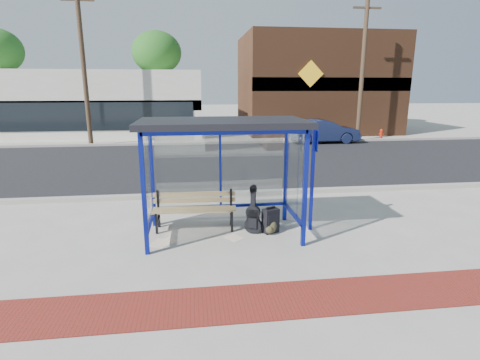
{
  "coord_description": "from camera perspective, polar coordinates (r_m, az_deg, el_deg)",
  "views": [
    {
      "loc": [
        -0.6,
        -7.4,
        3.05
      ],
      "look_at": [
        0.37,
        0.2,
        1.14
      ],
      "focal_mm": 28.0,
      "sensor_mm": 36.0,
      "label": 1
    }
  ],
  "objects": [
    {
      "name": "fire_hydrant",
      "position": [
        23.75,
        20.71,
        6.59
      ],
      "size": [
        0.28,
        0.19,
        0.65
      ],
      "rotation": [
        0.0,
        0.0,
        -0.04
      ],
      "color": "red",
      "rests_on": "ground"
    },
    {
      "name": "utility_pole_west",
      "position": [
        21.51,
        -22.73,
        15.8
      ],
      "size": [
        1.6,
        0.24,
        8.0
      ],
      "color": "#4C3826",
      "rests_on": "ground"
    },
    {
      "name": "far_sidewalk",
      "position": [
        22.61,
        -5.75,
        6.2
      ],
      "size": [
        60.0,
        4.0,
        0.01
      ],
      "primitive_type": "cube",
      "color": "#B2ADA0",
      "rests_on": "ground"
    },
    {
      "name": "newspaper_a",
      "position": [
        7.78,
        -12.02,
        -9.37
      ],
      "size": [
        0.46,
        0.51,
        0.01
      ],
      "primitive_type": "cube",
      "rotation": [
        0.0,
        0.0,
        1.17
      ],
      "color": "white",
      "rests_on": "ground"
    },
    {
      "name": "utility_pole_east",
      "position": [
        22.93,
        18.19,
        15.99
      ],
      "size": [
        1.6,
        0.24,
        8.0
      ],
      "color": "#4C3826",
      "rests_on": "ground"
    },
    {
      "name": "backpack",
      "position": [
        8.04,
        4.59,
        -7.1
      ],
      "size": [
        0.33,
        0.32,
        0.33
      ],
      "rotation": [
        0.0,
        0.0,
        -0.36
      ],
      "color": "#32301C",
      "rests_on": "ground"
    },
    {
      "name": "sign_post",
      "position": [
        8.06,
        11.06,
        1.42
      ],
      "size": [
        0.11,
        0.3,
        2.36
      ],
      "rotation": [
        0.0,
        0.0,
        -0.1
      ],
      "color": "#0E169A",
      "rests_on": "ground"
    },
    {
      "name": "storefront_white",
      "position": [
        26.76,
        -26.05,
        10.38
      ],
      "size": [
        18.0,
        6.04,
        4.0
      ],
      "color": "silver",
      "rests_on": "ground"
    },
    {
      "name": "guitar_bag",
      "position": [
        7.98,
        2.0,
        -5.63
      ],
      "size": [
        0.38,
        0.24,
        1.0
      ],
      "rotation": [
        0.0,
        0.0,
        -0.42
      ],
      "color": "black",
      "rests_on": "ground"
    },
    {
      "name": "bus_shelter",
      "position": [
        7.56,
        -2.69,
        6.56
      ],
      "size": [
        3.3,
        1.8,
        2.42
      ],
      "color": "navy",
      "rests_on": "ground"
    },
    {
      "name": "curb_far",
      "position": [
        20.72,
        -5.59,
        5.65
      ],
      "size": [
        60.0,
        0.25,
        0.12
      ],
      "primitive_type": "cube",
      "color": "gray",
      "rests_on": "ground"
    },
    {
      "name": "street_asphalt",
      "position": [
        15.71,
        -4.98,
        2.77
      ],
      "size": [
        60.0,
        10.0,
        0.0
      ],
      "primitive_type": "cube",
      "color": "black",
      "rests_on": "ground"
    },
    {
      "name": "bench",
      "position": [
        8.27,
        -6.93,
        -4.17
      ],
      "size": [
        1.83,
        0.53,
        0.85
      ],
      "rotation": [
        0.0,
        0.0,
        -0.05
      ],
      "color": "black",
      "rests_on": "ground"
    },
    {
      "name": "brick_paver_strip",
      "position": [
        5.71,
        -0.14,
        -18.18
      ],
      "size": [
        60.0,
        1.0,
        0.01
      ],
      "primitive_type": "cube",
      "color": "maroon",
      "rests_on": "ground"
    },
    {
      "name": "suitcase",
      "position": [
        8.07,
        4.69,
        -6.2
      ],
      "size": [
        0.39,
        0.32,
        0.58
      ],
      "rotation": [
        0.0,
        0.0,
        0.41
      ],
      "color": "black",
      "rests_on": "ground"
    },
    {
      "name": "storefront_brown",
      "position": [
        27.28,
        11.42,
        14.06
      ],
      "size": [
        10.0,
        7.08,
        6.4
      ],
      "color": "#59331E",
      "rests_on": "ground"
    },
    {
      "name": "newspaper_c",
      "position": [
        7.85,
        -0.88,
        -8.81
      ],
      "size": [
        0.43,
        0.44,
        0.01
      ],
      "primitive_type": "cube",
      "rotation": [
        0.0,
        0.0,
        2.19
      ],
      "color": "white",
      "rests_on": "ground"
    },
    {
      "name": "newspaper_b",
      "position": [
        7.79,
        -11.13,
        -9.27
      ],
      "size": [
        0.48,
        0.49,
        0.01
      ],
      "primitive_type": "cube",
      "rotation": [
        0.0,
        0.0,
        0.88
      ],
      "color": "white",
      "rests_on": "ground"
    },
    {
      "name": "ground",
      "position": [
        8.02,
        -2.48,
        -8.34
      ],
      "size": [
        120.0,
        120.0,
        0.0
      ],
      "primitive_type": "plane",
      "color": "#B2ADA0",
      "rests_on": "ground"
    },
    {
      "name": "tree_mid",
      "position": [
        29.59,
        -12.58,
        18.35
      ],
      "size": [
        3.6,
        3.6,
        7.03
      ],
      "color": "#4C3826",
      "rests_on": "ground"
    },
    {
      "name": "curb_near",
      "position": [
        10.74,
        -3.81,
        -2.18
      ],
      "size": [
        60.0,
        0.25,
        0.12
      ],
      "primitive_type": "cube",
      "color": "gray",
      "rests_on": "ground"
    },
    {
      "name": "parked_car",
      "position": [
        21.51,
        12.57,
        7.28
      ],
      "size": [
        3.94,
        1.38,
        1.3
      ],
      "primitive_type": "imported",
      "rotation": [
        0.0,
        0.0,
        1.57
      ],
      "color": "#192146",
      "rests_on": "ground"
    },
    {
      "name": "tree_right",
      "position": [
        32.27,
        17.52,
        17.67
      ],
      "size": [
        3.6,
        3.6,
        7.03
      ],
      "color": "#4C3826",
      "rests_on": "ground"
    }
  ]
}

